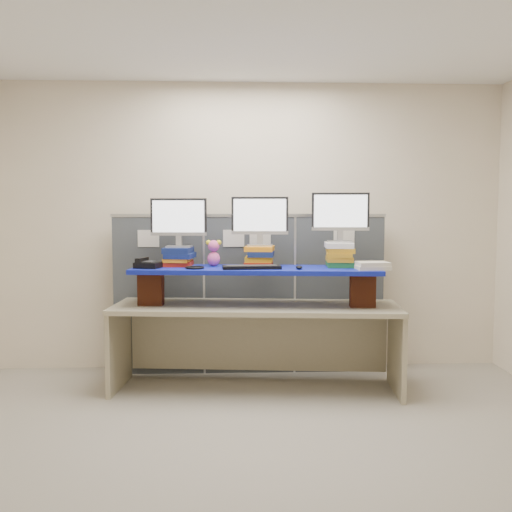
{
  "coord_description": "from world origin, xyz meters",
  "views": [
    {
      "loc": [
        -0.17,
        -3.62,
        1.58
      ],
      "look_at": [
        0.04,
        1.24,
        1.17
      ],
      "focal_mm": 40.0,
      "sensor_mm": 36.0,
      "label": 1
    }
  ],
  "objects_px": {
    "blue_board": "(256,270)",
    "monitor_right": "(340,214)",
    "monitor_center": "(260,218)",
    "keyboard": "(252,267)",
    "desk": "(256,322)",
    "monitor_left": "(179,220)",
    "desk_phone": "(148,264)"
  },
  "relations": [
    {
      "from": "monitor_right",
      "to": "desk_phone",
      "type": "bearing_deg",
      "value": -173.29
    },
    {
      "from": "blue_board",
      "to": "desk_phone",
      "type": "bearing_deg",
      "value": -175.32
    },
    {
      "from": "monitor_left",
      "to": "desk_phone",
      "type": "xyz_separation_m",
      "value": [
        -0.25,
        -0.17,
        -0.38
      ]
    },
    {
      "from": "monitor_left",
      "to": "monitor_center",
      "type": "distance_m",
      "value": 0.72
    },
    {
      "from": "blue_board",
      "to": "monitor_left",
      "type": "distance_m",
      "value": 0.82
    },
    {
      "from": "blue_board",
      "to": "desk_phone",
      "type": "height_order",
      "value": "desk_phone"
    },
    {
      "from": "blue_board",
      "to": "keyboard",
      "type": "xyz_separation_m",
      "value": [
        -0.04,
        -0.1,
        0.03
      ]
    },
    {
      "from": "monitor_center",
      "to": "monitor_right",
      "type": "bearing_deg",
      "value": 0.0
    },
    {
      "from": "desk",
      "to": "blue_board",
      "type": "relative_size",
      "value": 1.19
    },
    {
      "from": "blue_board",
      "to": "keyboard",
      "type": "distance_m",
      "value": 0.11
    },
    {
      "from": "monitor_center",
      "to": "keyboard",
      "type": "xyz_separation_m",
      "value": [
        -0.08,
        -0.21,
        -0.41
      ]
    },
    {
      "from": "desk",
      "to": "keyboard",
      "type": "xyz_separation_m",
      "value": [
        -0.04,
        -0.1,
        0.49
      ]
    },
    {
      "from": "monitor_left",
      "to": "blue_board",
      "type": "bearing_deg",
      "value": -9.77
    },
    {
      "from": "blue_board",
      "to": "keyboard",
      "type": "bearing_deg",
      "value": -106.98
    },
    {
      "from": "blue_board",
      "to": "monitor_right",
      "type": "height_order",
      "value": "monitor_right"
    },
    {
      "from": "keyboard",
      "to": "monitor_left",
      "type": "bearing_deg",
      "value": 152.38
    },
    {
      "from": "desk",
      "to": "monitor_right",
      "type": "relative_size",
      "value": 5.07
    },
    {
      "from": "desk",
      "to": "monitor_center",
      "type": "relative_size",
      "value": 5.07
    },
    {
      "from": "monitor_right",
      "to": "keyboard",
      "type": "relative_size",
      "value": 1.0
    },
    {
      "from": "monitor_center",
      "to": "desk_phone",
      "type": "bearing_deg",
      "value": -168.47
    },
    {
      "from": "desk",
      "to": "blue_board",
      "type": "height_order",
      "value": "blue_board"
    },
    {
      "from": "desk",
      "to": "desk_phone",
      "type": "relative_size",
      "value": 10.26
    },
    {
      "from": "monitor_right",
      "to": "blue_board",
      "type": "bearing_deg",
      "value": -170.74
    },
    {
      "from": "monitor_center",
      "to": "monitor_right",
      "type": "relative_size",
      "value": 1.0
    },
    {
      "from": "monitor_center",
      "to": "keyboard",
      "type": "height_order",
      "value": "monitor_center"
    },
    {
      "from": "desk",
      "to": "monitor_center",
      "type": "xyz_separation_m",
      "value": [
        0.04,
        0.12,
        0.9
      ]
    },
    {
      "from": "blue_board",
      "to": "desk",
      "type": "bearing_deg",
      "value": -174.56
    },
    {
      "from": "monitor_center",
      "to": "monitor_right",
      "type": "distance_m",
      "value": 0.7
    },
    {
      "from": "monitor_center",
      "to": "keyboard",
      "type": "distance_m",
      "value": 0.47
    },
    {
      "from": "monitor_left",
      "to": "desk_phone",
      "type": "bearing_deg",
      "value": -140.5
    },
    {
      "from": "monitor_center",
      "to": "keyboard",
      "type": "bearing_deg",
      "value": -104.98
    },
    {
      "from": "keyboard",
      "to": "desk_phone",
      "type": "xyz_separation_m",
      "value": [
        -0.89,
        0.11,
        0.02
      ]
    }
  ]
}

